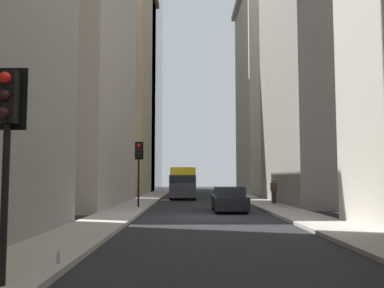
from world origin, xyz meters
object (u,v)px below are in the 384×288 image
(sedan_black, at_px, (229,200))
(traffic_light_midblock, at_px, (139,159))
(delivery_truck, at_px, (183,183))
(pedestrian, at_px, (274,190))
(traffic_light_foreground, at_px, (7,122))
(discarded_bottle, at_px, (58,258))

(sedan_black, distance_m, traffic_light_midblock, 6.13)
(delivery_truck, distance_m, traffic_light_midblock, 12.78)
(delivery_truck, relative_size, pedestrian, 3.82)
(traffic_light_foreground, xyz_separation_m, pedestrian, (21.56, -9.03, -1.80))
(traffic_light_midblock, xyz_separation_m, pedestrian, (3.37, -8.98, -2.02))
(pedestrian, bearing_deg, traffic_light_midblock, 110.56)
(pedestrian, relative_size, discarded_bottle, 6.27)
(delivery_truck, xyz_separation_m, traffic_light_midblock, (-12.41, 2.56, 1.62))
(delivery_truck, height_order, sedan_black, delivery_truck)
(delivery_truck, distance_m, discarded_bottle, 28.94)
(discarded_bottle, bearing_deg, sedan_black, -18.92)
(traffic_light_foreground, distance_m, pedestrian, 23.44)
(discarded_bottle, bearing_deg, delivery_truck, -4.44)
(traffic_light_midblock, height_order, discarded_bottle, traffic_light_midblock)
(sedan_black, bearing_deg, delivery_truck, 11.21)
(delivery_truck, xyz_separation_m, sedan_black, (-14.13, -2.80, -0.80))
(pedestrian, bearing_deg, traffic_light_foreground, 157.28)
(discarded_bottle, bearing_deg, traffic_light_midblock, 1.15)
(traffic_light_midblock, bearing_deg, pedestrian, -69.44)
(discarded_bottle, bearing_deg, pedestrian, -23.63)
(delivery_truck, bearing_deg, traffic_light_foreground, 175.13)
(sedan_black, bearing_deg, discarded_bottle, 161.08)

